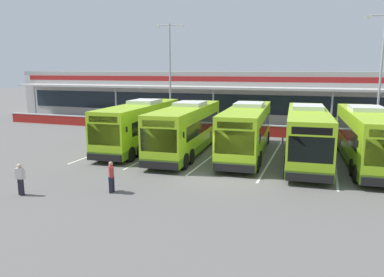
% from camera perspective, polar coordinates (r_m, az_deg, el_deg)
% --- Properties ---
extents(ground_plane, '(200.00, 200.00, 0.00)m').
position_cam_1_polar(ground_plane, '(21.67, 4.71, -6.01)').
color(ground_plane, '#605E5B').
extents(terminal_building, '(70.00, 13.00, 6.00)m').
position_cam_1_polar(terminal_building, '(47.41, 13.18, 6.45)').
color(terminal_building, '#B7B7B2').
rests_on(terminal_building, ground).
extents(red_barrier_wall, '(60.00, 0.40, 1.10)m').
position_cam_1_polar(red_barrier_wall, '(35.45, 10.74, 1.25)').
color(red_barrier_wall, maroon).
rests_on(red_barrier_wall, ground).
extents(coach_bus_leftmost, '(3.62, 12.30, 3.78)m').
position_cam_1_polar(coach_bus_leftmost, '(29.82, -7.95, 2.00)').
color(coach_bus_leftmost, '#9ED11E').
rests_on(coach_bus_leftmost, ground).
extents(coach_bus_left_centre, '(3.62, 12.30, 3.78)m').
position_cam_1_polar(coach_bus_left_centre, '(27.60, -0.83, 1.42)').
color(coach_bus_left_centre, '#9ED11E').
rests_on(coach_bus_left_centre, ground).
extents(coach_bus_centre, '(3.62, 12.30, 3.78)m').
position_cam_1_polar(coach_bus_centre, '(27.25, 8.51, 1.18)').
color(coach_bus_centre, '#9ED11E').
rests_on(coach_bus_centre, ground).
extents(coach_bus_right_centre, '(3.62, 12.30, 3.78)m').
position_cam_1_polar(coach_bus_right_centre, '(26.20, 17.36, 0.44)').
color(coach_bus_right_centre, '#9ED11E').
rests_on(coach_bus_right_centre, ground).
extents(coach_bus_rightmost, '(3.62, 12.30, 3.78)m').
position_cam_1_polar(coach_bus_rightmost, '(26.74, 25.46, 0.09)').
color(coach_bus_rightmost, '#9ED11E').
rests_on(coach_bus_rightmost, ground).
extents(bay_stripe_far_west, '(0.14, 13.00, 0.01)m').
position_cam_1_polar(bay_stripe_far_west, '(31.10, -11.37, -1.09)').
color(bay_stripe_far_west, silver).
rests_on(bay_stripe_far_west, ground).
extents(bay_stripe_west, '(0.14, 13.00, 0.01)m').
position_cam_1_polar(bay_stripe_west, '(29.20, -4.26, -1.66)').
color(bay_stripe_west, silver).
rests_on(bay_stripe_west, ground).
extents(bay_stripe_mid_west, '(0.14, 13.00, 0.01)m').
position_cam_1_polar(bay_stripe_mid_west, '(27.81, 3.70, -2.27)').
color(bay_stripe_mid_west, silver).
rests_on(bay_stripe_mid_west, ground).
extents(bay_stripe_centre, '(0.14, 13.00, 0.01)m').
position_cam_1_polar(bay_stripe_centre, '(27.01, 12.31, -2.89)').
color(bay_stripe_centre, silver).
rests_on(bay_stripe_centre, ground).
extents(bay_stripe_mid_east, '(0.14, 13.00, 0.01)m').
position_cam_1_polar(bay_stripe_mid_east, '(26.85, 21.25, -3.45)').
color(bay_stripe_mid_east, silver).
rests_on(bay_stripe_mid_east, ground).
extents(pedestrian_with_handbag, '(0.53, 0.60, 1.62)m').
position_cam_1_polar(pedestrian_with_handbag, '(19.25, -12.41, -5.70)').
color(pedestrian_with_handbag, black).
rests_on(pedestrian_with_handbag, ground).
extents(pedestrian_in_dark_coat, '(0.54, 0.29, 1.62)m').
position_cam_1_polar(pedestrian_in_dark_coat, '(20.27, -25.08, -5.60)').
color(pedestrian_in_dark_coat, black).
rests_on(pedestrian_in_dark_coat, ground).
extents(lamp_post_west, '(3.24, 0.28, 11.00)m').
position_cam_1_polar(lamp_post_west, '(40.40, -3.43, 10.70)').
color(lamp_post_west, '#9E9EA3').
rests_on(lamp_post_west, ground).
extents(lamp_post_centre, '(3.24, 0.28, 11.00)m').
position_cam_1_polar(lamp_post_centre, '(37.02, 27.28, 9.59)').
color(lamp_post_centre, '#9E9EA3').
rests_on(lamp_post_centre, ground).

